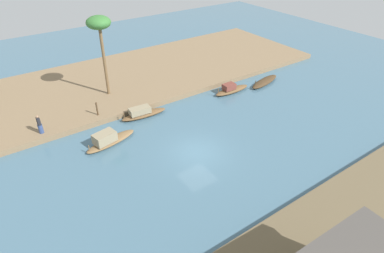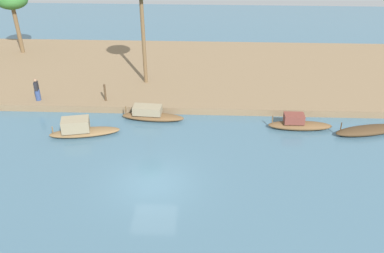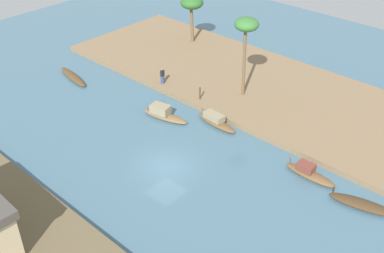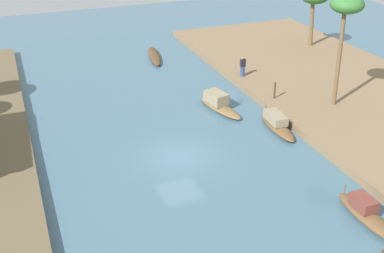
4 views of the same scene
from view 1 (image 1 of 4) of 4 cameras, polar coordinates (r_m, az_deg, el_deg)
name	(u,v)px [view 1 (image 1 of 4)]	position (r m, az deg, el deg)	size (l,w,h in m)	color
river_water	(197,153)	(25.06, 0.92, -4.57)	(77.16, 77.16, 0.00)	#476B7F
riverbank_left	(116,81)	(36.56, -13.09, 7.75)	(46.95, 14.31, 0.49)	#846B4C
sampan_with_tall_canopy	(231,89)	(33.77, 6.89, 6.46)	(4.12, 1.05, 1.06)	brown
sampan_with_red_awning	(265,82)	(36.37, 12.60, 7.68)	(4.66, 2.19, 1.02)	#47331E
sampan_downstream_large	(143,113)	(29.60, -8.64, 2.34)	(4.27, 1.35, 1.01)	brown
sampan_upstream_small	(108,140)	(26.50, -14.41, -2.24)	(4.55, 2.02, 1.19)	brown
person_on_near_bank	(40,126)	(28.72, -25.10, 0.15)	(0.39, 0.43, 1.62)	#33477A
mooring_post	(97,109)	(29.67, -16.29, 2.99)	(0.14, 0.14, 1.23)	#4C3823
palm_tree_left_near	(99,26)	(31.02, -15.97, 16.56)	(2.17, 2.17, 7.58)	brown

